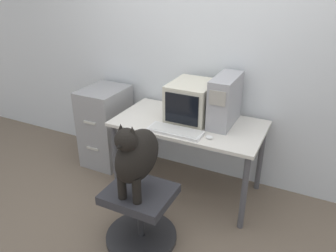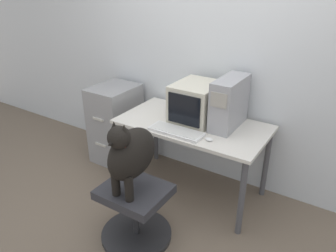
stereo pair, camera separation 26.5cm
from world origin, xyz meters
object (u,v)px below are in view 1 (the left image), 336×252
object	(u,v)px
crt_monitor	(192,101)
dog	(136,155)
pc_tower	(225,100)
keyboard	(175,131)
office_chair	(140,214)
filing_cabinet	(106,126)

from	to	relation	value
crt_monitor	dog	xyz separation A→B (m)	(-0.04, -0.90, -0.11)
pc_tower	keyboard	xyz separation A→B (m)	(-0.31, -0.36, -0.20)
keyboard	dog	distance (m)	0.57
pc_tower	keyboard	bearing A→B (deg)	-130.35
office_chair	dog	xyz separation A→B (m)	(-0.00, -0.02, 0.55)
filing_cabinet	pc_tower	bearing A→B (deg)	0.77
pc_tower	dog	size ratio (longest dim) A/B	0.78
pc_tower	dog	world-z (taller)	pc_tower
crt_monitor	dog	distance (m)	0.91
dog	pc_tower	bearing A→B (deg)	69.46
crt_monitor	office_chair	xyz separation A→B (m)	(-0.04, -0.88, -0.65)
dog	keyboard	bearing A→B (deg)	86.06
keyboard	filing_cabinet	bearing A→B (deg)	160.85
keyboard	dog	xyz separation A→B (m)	(-0.04, -0.56, 0.05)
pc_tower	filing_cabinet	world-z (taller)	pc_tower
pc_tower	keyboard	world-z (taller)	pc_tower
office_chair	pc_tower	bearing A→B (deg)	69.04
keyboard	filing_cabinet	xyz separation A→B (m)	(-1.00, 0.35, -0.31)
crt_monitor	office_chair	world-z (taller)	crt_monitor
office_chair	dog	bearing A→B (deg)	-90.00
office_chair	dog	size ratio (longest dim) A/B	0.96
crt_monitor	filing_cabinet	size ratio (longest dim) A/B	0.53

